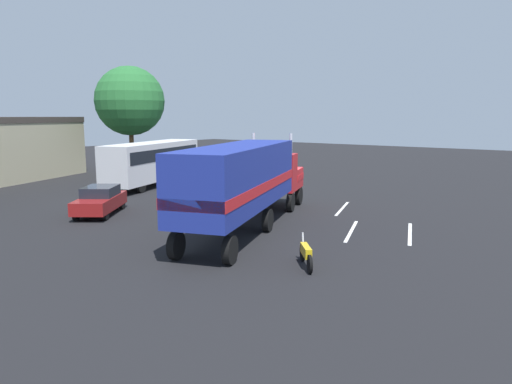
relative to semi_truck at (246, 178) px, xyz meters
name	(u,v)px	position (x,y,z in m)	size (l,w,h in m)	color
ground_plane	(282,205)	(6.23, 2.15, -2.52)	(120.00, 120.00, 0.00)	black
lane_stripe_near	(342,208)	(7.53, -1.35, -2.52)	(4.40, 0.16, 0.01)	silver
lane_stripe_mid	(351,231)	(2.78, -4.24, -2.52)	(4.40, 0.16, 0.01)	silver
lane_stripe_far	(410,234)	(3.97, -6.66, -2.52)	(4.40, 0.16, 0.01)	silver
semi_truck	(246,178)	(0.00, 0.00, 0.00)	(14.13, 7.30, 4.50)	red
person_bystander	(200,202)	(0.40, 3.49, -1.63)	(0.41, 0.48, 1.63)	#2D3347
parked_bus	(153,159)	(7.19, 15.10, -0.46)	(11.23, 5.97, 3.40)	silver
parked_car	(100,200)	(-2.16, 8.75, -1.72)	(4.61, 4.07, 1.57)	maroon
motorcycle	(306,254)	(-3.18, -5.28, -2.04)	(1.64, 1.48, 1.12)	black
tree_center	(130,101)	(11.39, 23.08, 4.33)	(6.52, 6.52, 10.13)	brown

